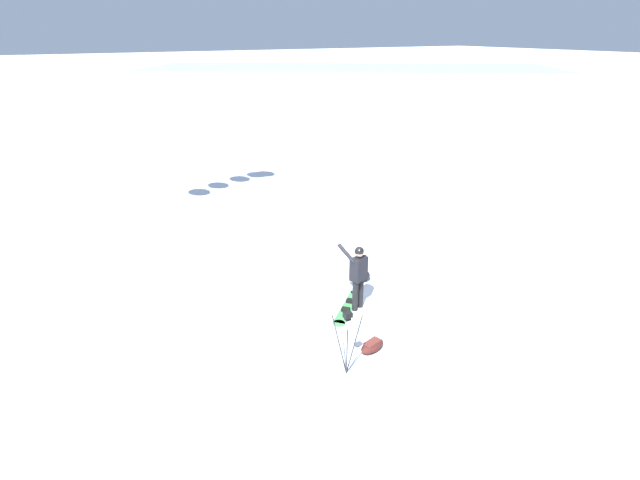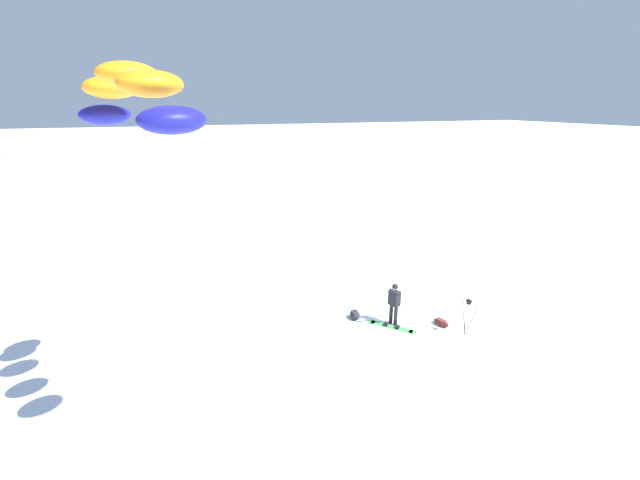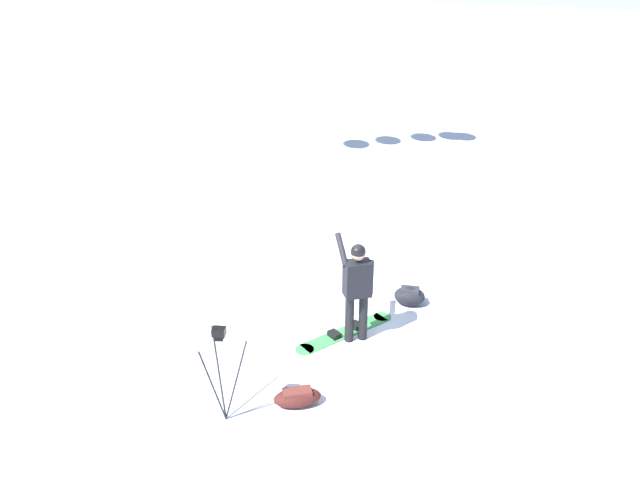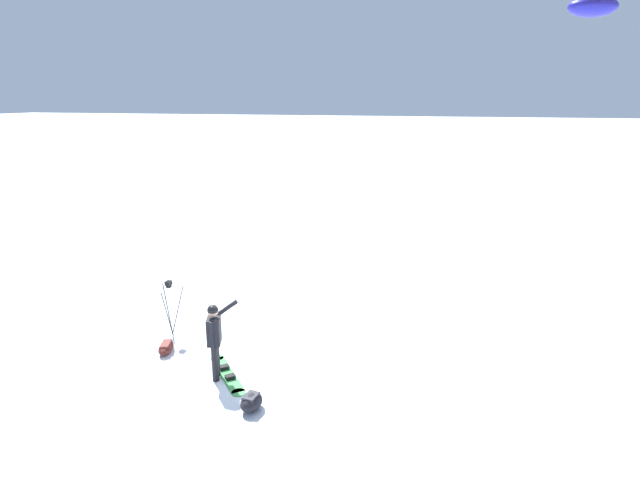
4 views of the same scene
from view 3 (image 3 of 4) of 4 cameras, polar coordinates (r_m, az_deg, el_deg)
The scene contains 6 objects.
ground_plane at distance 10.15m, azimuth -0.20°, elevation -7.38°, with size 300.00×300.00×0.00m, color white.
snowboarder at distance 9.15m, azimuth 3.51°, elevation -4.08°, with size 0.61×0.62×1.66m.
snowboard at distance 9.78m, azimuth 2.38°, elevation -8.60°, with size 1.34×1.46×0.10m.
gear_bag_large at distance 10.56m, azimuth 8.40°, elevation -5.19°, with size 0.43×0.57×0.32m.
camera_tripod at distance 7.67m, azimuth -9.29°, elevation -10.65°, with size 0.60×0.54×1.39m.
gear_bag_small at distance 8.33m, azimuth -2.15°, elevation -14.51°, with size 0.48×0.70×0.24m.
Camera 3 is at (8.56, 0.87, 5.38)m, focal length 34.11 mm.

